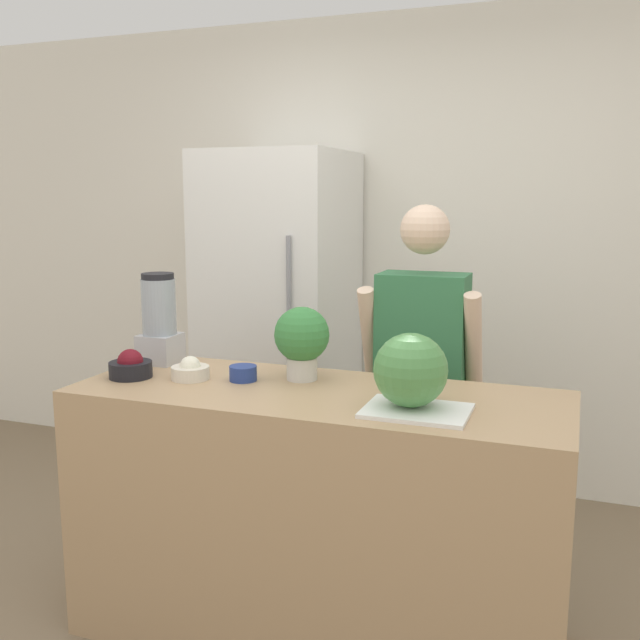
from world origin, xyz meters
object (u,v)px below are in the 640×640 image
(person, at_px, (421,386))
(bowl_cherries, at_px, (130,367))
(bowl_small_blue, at_px, (243,373))
(blender, at_px, (159,320))
(potted_plant, at_px, (302,338))
(bowl_cream, at_px, (190,371))
(refrigerator, at_px, (280,325))
(watermelon, at_px, (411,370))

(person, bearing_deg, bowl_cherries, -143.78)
(person, height_order, bowl_cherries, person)
(bowl_small_blue, bearing_deg, blender, 162.31)
(person, height_order, potted_plant, person)
(bowl_cherries, xyz_separation_m, bowl_small_blue, (0.42, 0.11, -0.01))
(person, bearing_deg, blender, -155.17)
(bowl_small_blue, height_order, potted_plant, potted_plant)
(bowl_cherries, bearing_deg, bowl_cream, 13.87)
(bowl_cherries, relative_size, bowl_small_blue, 1.57)
(refrigerator, distance_m, watermelon, 1.71)
(bowl_cherries, bearing_deg, person, 36.22)
(bowl_small_blue, relative_size, potted_plant, 0.37)
(bowl_small_blue, distance_m, blender, 0.49)
(potted_plant, bearing_deg, watermelon, -27.57)
(person, relative_size, bowl_cherries, 9.81)
(watermelon, xyz_separation_m, bowl_cream, (-0.87, 0.10, -0.10))
(refrigerator, height_order, potted_plant, refrigerator)
(bowl_cherries, xyz_separation_m, blender, (-0.03, 0.25, 0.14))
(refrigerator, bearing_deg, bowl_cherries, -92.32)
(watermelon, height_order, bowl_cream, watermelon)
(bowl_cream, bearing_deg, bowl_small_blue, 14.19)
(refrigerator, distance_m, potted_plant, 1.26)
(refrigerator, xyz_separation_m, watermelon, (1.04, -1.35, 0.15))
(person, height_order, bowl_cream, person)
(refrigerator, bearing_deg, bowl_small_blue, -72.85)
(bowl_cherries, relative_size, blender, 0.44)
(bowl_cream, relative_size, potted_plant, 0.52)
(watermelon, bearing_deg, bowl_small_blue, 167.05)
(refrigerator, relative_size, bowl_cream, 12.97)
(potted_plant, bearing_deg, bowl_cream, -160.38)
(person, distance_m, potted_plant, 0.68)
(person, distance_m, watermelon, 0.81)
(refrigerator, height_order, bowl_cream, refrigerator)
(bowl_cream, distance_m, potted_plant, 0.44)
(refrigerator, bearing_deg, bowl_cream, -82.07)
(refrigerator, relative_size, watermelon, 7.77)
(potted_plant, bearing_deg, blender, 175.45)
(bowl_cream, xyz_separation_m, blender, (-0.25, 0.19, 0.15))
(blender, height_order, potted_plant, blender)
(bowl_cream, relative_size, bowl_small_blue, 1.39)
(bowl_small_blue, bearing_deg, watermelon, -12.95)
(person, relative_size, watermelon, 6.66)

